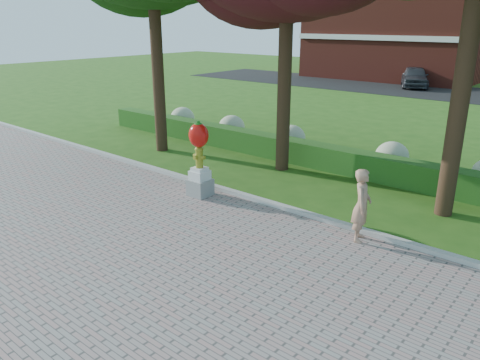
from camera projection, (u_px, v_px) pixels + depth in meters
The scene contains 9 objects.
ground at pixel (200, 248), 10.39m from camera, with size 100.00×100.00×0.00m, color #275314.
walkway at pixel (24, 335), 7.49m from camera, with size 40.00×14.00×0.04m, color gray.
curb at pixel (278, 206), 12.54m from camera, with size 40.00×0.18×0.15m, color #ADADA5.
lawn_hedge at pixel (350, 162), 15.34m from camera, with size 24.00×0.70×0.80m, color #164D17.
hydrangea_row at pixel (380, 154), 15.67m from camera, with size 20.10×1.10×0.99m.
building_left at pixel (395, 36), 39.99m from camera, with size 14.00×8.00×7.00m, color maroon.
hydrant_sculpture at pixel (199, 157), 13.09m from camera, with size 0.63×0.60×2.16m.
woman at pixel (362, 205), 10.45m from camera, with size 0.62×0.41×1.69m, color tan.
parked_car at pixel (415, 77), 35.16m from camera, with size 1.82×4.53×1.54m, color #3C3F44.
Camera 1 is at (6.69, -6.58, 4.80)m, focal length 35.00 mm.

